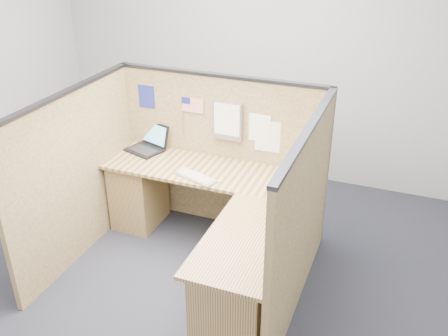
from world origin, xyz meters
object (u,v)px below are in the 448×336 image
at_px(l_desk, 211,228).
at_px(laptop, 147,143).
at_px(keyboard, 196,177).
at_px(mouse, 287,194).

relative_size(l_desk, laptop, 4.72).
bearing_deg(keyboard, l_desk, -22.92).
height_order(l_desk, mouse, mouse).
height_order(l_desk, keyboard, keyboard).
height_order(l_desk, laptop, laptop).
bearing_deg(keyboard, mouse, 18.44).
height_order(laptop, mouse, laptop).
height_order(laptop, keyboard, laptop).
distance_m(laptop, mouse, 1.57).
xyz_separation_m(l_desk, laptop, (-0.92, 0.59, 0.40)).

